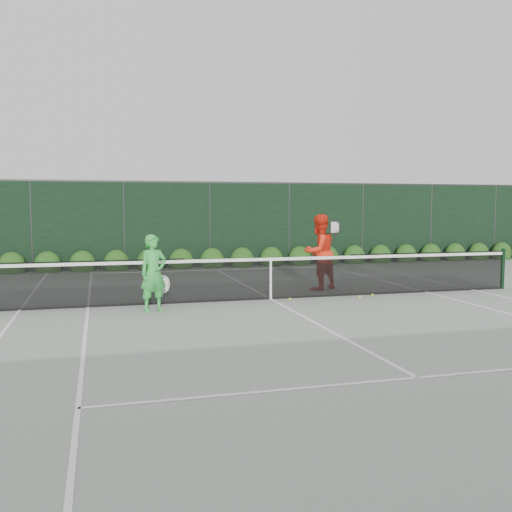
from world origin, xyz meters
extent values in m
plane|color=gray|center=(0.00, 0.00, 0.00)|extent=(80.00, 80.00, 0.00)
cylinder|color=black|center=(6.40, 0.00, 0.54)|extent=(0.10, 0.10, 1.07)
cube|color=black|center=(-4.20, 0.00, 0.51)|extent=(4.40, 0.01, 1.02)
cube|color=black|center=(0.00, 0.00, 0.48)|extent=(4.00, 0.01, 0.96)
cube|color=black|center=(4.20, 0.00, 0.51)|extent=(4.40, 0.01, 1.02)
cube|color=white|center=(0.00, 0.00, 0.94)|extent=(12.80, 0.03, 0.07)
cube|color=black|center=(0.00, 0.00, 0.02)|extent=(12.80, 0.02, 0.04)
cube|color=white|center=(0.00, 0.00, 0.46)|extent=(0.05, 0.03, 0.91)
imported|color=green|center=(-2.78, -0.84, 0.80)|extent=(0.68, 0.56, 1.60)
torus|color=beige|center=(-2.58, -0.74, 0.55)|extent=(0.30, 0.10, 0.30)
cylinder|color=black|center=(-2.58, -0.74, 0.31)|extent=(0.10, 0.03, 0.30)
imported|color=red|center=(1.67, 1.16, 0.98)|extent=(1.16, 1.05, 1.97)
torus|color=black|center=(2.02, 0.96, 1.64)|extent=(0.28, 0.17, 0.30)
cylinder|color=black|center=(2.02, 0.96, 1.40)|extent=(0.10, 0.03, 0.30)
cube|color=white|center=(-5.49, 0.00, 0.01)|extent=(0.06, 23.77, 0.01)
cube|color=white|center=(5.49, 0.00, 0.01)|extent=(0.06, 23.77, 0.01)
cube|color=white|center=(-4.12, 0.00, 0.01)|extent=(0.06, 23.77, 0.01)
cube|color=white|center=(4.12, 0.00, 0.01)|extent=(0.06, 23.77, 0.01)
cube|color=white|center=(0.00, 11.88, 0.01)|extent=(11.03, 0.06, 0.01)
cube|color=white|center=(0.00, 6.40, 0.01)|extent=(8.23, 0.06, 0.01)
cube|color=white|center=(0.00, -6.40, 0.01)|extent=(8.23, 0.06, 0.01)
cube|color=white|center=(0.00, 0.00, 0.01)|extent=(0.06, 12.80, 0.01)
cube|color=black|center=(0.00, 7.50, 1.50)|extent=(32.00, 0.06, 3.00)
cube|color=#262826|center=(0.00, 7.50, 3.03)|extent=(32.00, 0.06, 0.06)
cylinder|color=#262826|center=(-6.00, 7.50, 1.50)|extent=(0.08, 0.08, 3.00)
cylinder|color=#262826|center=(-3.00, 7.50, 1.50)|extent=(0.08, 0.08, 3.00)
cylinder|color=#262826|center=(0.00, 7.50, 1.50)|extent=(0.08, 0.08, 3.00)
cylinder|color=#262826|center=(3.00, 7.50, 1.50)|extent=(0.08, 0.08, 3.00)
cylinder|color=#262826|center=(6.00, 7.50, 1.50)|extent=(0.08, 0.08, 3.00)
cylinder|color=#262826|center=(9.00, 7.50, 1.50)|extent=(0.08, 0.08, 3.00)
cylinder|color=#262826|center=(12.00, 7.50, 1.50)|extent=(0.08, 0.08, 3.00)
ellipsoid|color=#193A0F|center=(-6.60, 7.15, 0.23)|extent=(0.86, 0.65, 0.94)
ellipsoid|color=#193A0F|center=(-5.50, 7.15, 0.23)|extent=(0.86, 0.65, 0.94)
ellipsoid|color=#193A0F|center=(-4.40, 7.15, 0.23)|extent=(0.86, 0.65, 0.94)
ellipsoid|color=#193A0F|center=(-3.30, 7.15, 0.23)|extent=(0.86, 0.65, 0.94)
ellipsoid|color=#193A0F|center=(-2.20, 7.15, 0.23)|extent=(0.86, 0.65, 0.94)
ellipsoid|color=#193A0F|center=(-1.10, 7.15, 0.23)|extent=(0.86, 0.65, 0.94)
ellipsoid|color=#193A0F|center=(0.00, 7.15, 0.23)|extent=(0.86, 0.65, 0.94)
ellipsoid|color=#193A0F|center=(1.10, 7.15, 0.23)|extent=(0.86, 0.65, 0.94)
ellipsoid|color=#193A0F|center=(2.20, 7.15, 0.23)|extent=(0.86, 0.65, 0.94)
ellipsoid|color=#193A0F|center=(3.30, 7.15, 0.23)|extent=(0.86, 0.65, 0.94)
ellipsoid|color=#193A0F|center=(4.40, 7.15, 0.23)|extent=(0.86, 0.65, 0.94)
ellipsoid|color=#193A0F|center=(5.50, 7.15, 0.23)|extent=(0.86, 0.65, 0.94)
ellipsoid|color=#193A0F|center=(6.60, 7.15, 0.23)|extent=(0.86, 0.65, 0.94)
ellipsoid|color=#193A0F|center=(7.70, 7.15, 0.23)|extent=(0.86, 0.65, 0.94)
ellipsoid|color=#193A0F|center=(8.80, 7.15, 0.23)|extent=(0.86, 0.65, 0.94)
ellipsoid|color=#193A0F|center=(9.90, 7.15, 0.23)|extent=(0.86, 0.65, 0.94)
ellipsoid|color=#193A0F|center=(11.00, 7.15, 0.23)|extent=(0.86, 0.65, 0.94)
ellipsoid|color=#193A0F|center=(12.10, 7.15, 0.23)|extent=(0.86, 0.65, 0.94)
sphere|color=#BBD32E|center=(2.09, -0.40, 0.03)|extent=(0.07, 0.07, 0.07)
sphere|color=#BBD32E|center=(-2.76, 0.53, 0.03)|extent=(0.07, 0.07, 0.07)
sphere|color=#BBD32E|center=(2.50, -0.27, 0.03)|extent=(0.07, 0.07, 0.07)
sphere|color=#BBD32E|center=(0.37, -0.31, 0.03)|extent=(0.07, 0.07, 0.07)
camera|label=1|loc=(-3.85, -12.65, 2.18)|focal=40.00mm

